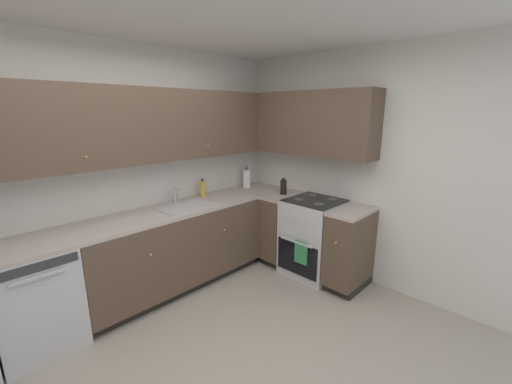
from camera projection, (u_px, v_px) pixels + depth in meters
The scene contains 16 objects.
ground_plane at pixel (230, 375), 2.42m from camera, with size 4.09×3.37×0.02m, color #A89E8E.
wall_back at pixel (116, 175), 3.25m from camera, with size 4.19×0.05×2.59m, color silver.
wall_right at pixel (368, 170), 3.54m from camera, with size 0.05×3.47×2.59m, color silver.
dishwasher at pixel (35, 298), 2.62m from camera, with size 0.60×0.63×0.88m.
lower_cabinets_back at pixel (175, 249), 3.54m from camera, with size 2.04×0.62×0.88m.
countertop_back at pixel (173, 211), 3.43m from camera, with size 3.24×0.60×0.04m, color #B7A89E.
lower_cabinets_right at pixel (315, 239), 3.82m from camera, with size 0.62×1.27×0.88m.
countertop_right at pixel (317, 203), 3.71m from camera, with size 0.60×1.27×0.03m.
oven_range at pixel (314, 237), 3.85m from camera, with size 0.68×0.62×1.06m.
upper_cabinets_back at pixel (145, 126), 3.19m from camera, with size 2.92×0.34×0.73m.
upper_cabinets_right at pixel (303, 123), 3.81m from camera, with size 0.32×1.82×0.73m.
sink at pixel (187, 210), 3.53m from camera, with size 0.60×0.40×0.10m.
faucet at pixel (176, 193), 3.63m from camera, with size 0.07×0.16×0.18m.
soap_bottle at pixel (203, 189), 3.90m from camera, with size 0.06×0.06×0.22m.
paper_towel_roll at pixel (247, 178), 4.39m from camera, with size 0.11×0.11×0.30m.
oil_bottle at pixel (283, 187), 4.02m from camera, with size 0.08×0.08×0.20m.
Camera 1 is at (-1.30, -1.54, 1.93)m, focal length 22.40 mm.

